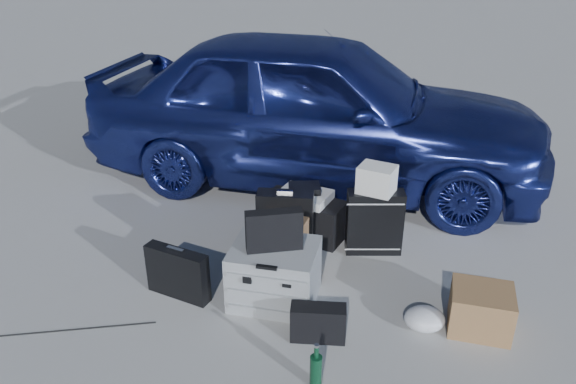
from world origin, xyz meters
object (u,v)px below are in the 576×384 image
object	(u,v)px
car	(317,108)
green_bottle	(316,366)
suitcase_left	(285,225)
cardboard_box	(481,310)
pelican_case	(275,274)
suitcase_right	(374,222)
briefcase	(178,273)
duffel_bag	(304,217)

from	to	relation	value
car	green_bottle	size ratio (longest dim) A/B	15.73
suitcase_left	cardboard_box	distance (m)	1.58
pelican_case	green_bottle	size ratio (longest dim) A/B	2.06
car	suitcase_right	bearing A→B (deg)	-149.42
car	cardboard_box	xyz separation A→B (m)	(1.39, -2.22, -0.62)
briefcase	suitcase_left	bearing A→B (deg)	61.29
suitcase_right	duffel_bag	distance (m)	0.63
pelican_case	cardboard_box	bearing A→B (deg)	-0.36
suitcase_left	green_bottle	distance (m)	1.42
car	green_bottle	world-z (taller)	car
suitcase_right	duffel_bag	xyz separation A→B (m)	(-0.60, 0.16, -0.10)
car	pelican_case	world-z (taller)	car
car	suitcase_left	distance (m)	1.64
car	cardboard_box	world-z (taller)	car
cardboard_box	green_bottle	xyz separation A→B (m)	(-1.00, -0.70, -0.00)
cardboard_box	pelican_case	bearing A→B (deg)	176.95
duffel_bag	briefcase	bearing A→B (deg)	-108.33
briefcase	suitcase_left	distance (m)	0.93
cardboard_box	suitcase_left	bearing A→B (deg)	155.55
suitcase_left	duffel_bag	bearing A→B (deg)	71.14
suitcase_right	green_bottle	bearing A→B (deg)	-109.81
car	pelican_case	bearing A→B (deg)	-175.39
suitcase_right	green_bottle	xyz separation A→B (m)	(-0.27, -1.55, -0.13)
suitcase_right	green_bottle	world-z (taller)	suitcase_right
suitcase_right	car	bearing A→B (deg)	105.75
pelican_case	briefcase	xyz separation A→B (m)	(-0.69, -0.07, -0.03)
suitcase_right	cardboard_box	xyz separation A→B (m)	(0.73, -0.86, -0.12)
suitcase_left	suitcase_right	size ratio (longest dim) A/B	1.06
suitcase_right	green_bottle	size ratio (longest dim) A/B	1.87
pelican_case	cardboard_box	world-z (taller)	pelican_case
briefcase	car	bearing A→B (deg)	89.43
suitcase_right	cardboard_box	world-z (taller)	suitcase_right
pelican_case	green_bottle	world-z (taller)	pelican_case
suitcase_left	suitcase_right	xyz separation A→B (m)	(0.69, 0.21, -0.02)
duffel_bag	car	bearing A→B (deg)	111.34
suitcase_left	duffel_bag	world-z (taller)	suitcase_left
suitcase_left	duffel_bag	xyz separation A→B (m)	(0.10, 0.36, -0.11)
car	suitcase_right	xyz separation A→B (m)	(0.66, -1.36, -0.50)
car	suitcase_left	bearing A→B (deg)	-176.49
duffel_bag	cardboard_box	size ratio (longest dim) A/B	1.75
briefcase	pelican_case	bearing A→B (deg)	23.04
pelican_case	suitcase_left	xyz separation A→B (m)	(-0.03, 0.58, 0.07)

